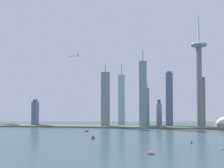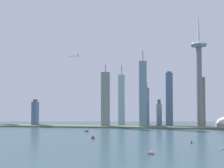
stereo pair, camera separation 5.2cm
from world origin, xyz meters
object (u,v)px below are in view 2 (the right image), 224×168
Objects in this scene: boat_2 at (191,142)px; airplane at (74,56)px; skyscraper_1 at (147,107)px; skyscraper_2 at (169,99)px; skyscraper_0 at (143,94)px; boat_4 at (93,138)px; boat_5 at (221,149)px; boat_6 at (151,153)px; skyscraper_4 at (35,113)px; skyscraper_7 at (159,114)px; skyscraper_3 at (122,100)px; skyscraper_6 at (202,101)px; channel_buoy_0 at (48,129)px; skyscraper_8 at (105,100)px; observation_tower at (199,68)px; boat_3 at (87,131)px.

airplane is (-276.52, 312.73, 187.08)m from boat_2.
skyscraper_2 is at bearing -19.40° from skyscraper_1.
boat_4 is (-82.61, -232.54, -81.13)m from skyscraper_0.
boat_5 is 1.01× the size of boat_6.
skyscraper_4 reaches higher than skyscraper_7.
skyscraper_0 is at bearing 97.69° from boat_6.
skyscraper_3 is (-126.26, 31.30, -1.26)m from skyscraper_2.
skyscraper_3 is 177.44m from airplane.
skyscraper_1 is 0.90× the size of skyscraper_6.
skyscraper_4 is 7.69× the size of boat_5.
skyscraper_0 reaches higher than skyscraper_7.
skyscraper_2 is 422.43m from boat_6.
skyscraper_4 reaches higher than channel_buoy_0.
skyscraper_1 is 0.73× the size of skyscraper_8.
skyscraper_2 reaches higher than boat_2.
boat_2 is (87.01, -268.03, -81.68)m from skyscraper_0.
boat_6 is at bearing -88.18° from skyscraper_1.
skyscraper_6 reaches higher than skyscraper_7.
skyscraper_6 is 13.11× the size of boat_4.
skyscraper_8 is at bearing -153.30° from skyscraper_7.
boat_6 is (-17.88, -444.57, -29.78)m from skyscraper_7.
airplane is (-94.77, 48.59, 118.62)m from skyscraper_8.
observation_tower is at bearing 77.82° from boat_6.
channel_buoy_0 is (-355.22, -104.35, -147.98)m from observation_tower.
skyscraper_4 reaches higher than boat_4.
skyscraper_0 is at bearing -174.30° from observation_tower.
airplane is at bearing 166.73° from skyscraper_0.
skyscraper_8 reaches higher than skyscraper_1.
skyscraper_2 is 312.73m from boat_4.
skyscraper_8 is at bearing 152.70° from airplane.
observation_tower is at bearing -17.20° from skyscraper_1.
skyscraper_8 reaches higher than skyscraper_7.
channel_buoy_0 is at bearing -55.16° from skyscraper_4.
skyscraper_1 is at bearing 96.12° from boat_6.
skyscraper_0 is at bearing -122.24° from skyscraper_7.
boat_6 is at bearing -79.47° from skyscraper_3.
boat_2 reaches higher than channel_buoy_0.
airplane is at bearing 22.06° from skyscraper_4.
observation_tower is 154.79m from skyscraper_0.
skyscraper_2 is at bearing 23.84° from channel_buoy_0.
skyscraper_3 is at bearing 104.83° from boat_6.
boat_6 is at bearing -50.56° from channel_buoy_0.
channel_buoy_0 is (-303.03, 177.57, -0.03)m from boat_2.
skyscraper_7 is 2.48× the size of airplane.
airplane reaches higher than skyscraper_7.
boat_5 is (121.01, -329.71, -81.44)m from skyscraper_0.
boat_5 is at bearing -39.73° from skyscraper_4.
boat_4 is (-221.80, -246.43, -147.40)m from observation_tower.
skyscraper_7 is 6.81× the size of boat_3.
observation_tower is 37.34× the size of boat_2.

